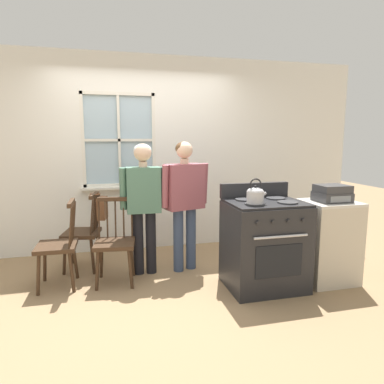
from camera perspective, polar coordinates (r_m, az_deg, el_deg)
ground_plane at (r=3.81m, az=-5.27°, el=-15.43°), size 16.00×16.00×0.00m
wall_back at (r=4.87m, az=-7.79°, el=6.10°), size 6.40×0.16×2.70m
chair_by_window at (r=4.34m, az=-17.66°, el=-6.59°), size 0.47×0.49×0.93m
chair_near_wall at (r=3.85m, az=-12.73°, el=-8.36°), size 0.46×0.45×0.93m
chair_center_cluster at (r=3.92m, az=-21.34°, el=-8.46°), size 0.41×0.43×0.93m
person_elderly_left at (r=3.94m, az=-8.07°, el=-0.77°), size 0.53×0.23×1.51m
person_teen_center at (r=4.01m, az=-1.25°, el=-0.30°), size 0.61×0.33×1.53m
stove at (r=3.72m, az=11.95°, el=-8.42°), size 0.79×0.68×1.08m
kettle at (r=3.41m, az=10.52°, el=-0.45°), size 0.21×0.17×0.25m
potted_plant at (r=4.79m, az=-10.73°, el=1.82°), size 0.12×0.12×0.23m
handbag at (r=4.22m, az=-14.76°, el=-2.51°), size 0.22×0.23×0.31m
side_counter at (r=4.08m, az=21.71°, el=-7.66°), size 0.55×0.50×0.90m
stereo at (r=3.95m, az=22.33°, el=-0.23°), size 0.34×0.29×0.18m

